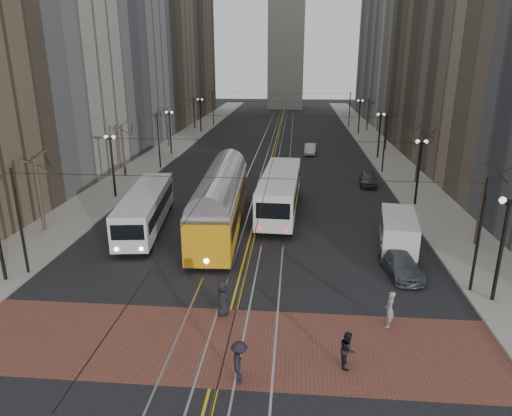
% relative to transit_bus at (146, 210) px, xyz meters
% --- Properties ---
extents(ground, '(260.00, 260.00, 0.00)m').
position_rel_transit_bus_xyz_m(ground, '(8.18, -10.24, -1.47)').
color(ground, black).
rests_on(ground, ground).
extents(sidewalk_left, '(5.00, 140.00, 0.15)m').
position_rel_transit_bus_xyz_m(sidewalk_left, '(-6.82, 34.76, -1.40)').
color(sidewalk_left, gray).
rests_on(sidewalk_left, ground).
extents(sidewalk_right, '(5.00, 140.00, 0.15)m').
position_rel_transit_bus_xyz_m(sidewalk_right, '(23.18, 34.76, -1.40)').
color(sidewalk_right, gray).
rests_on(sidewalk_right, ground).
extents(crosswalk_band, '(25.00, 6.00, 0.01)m').
position_rel_transit_bus_xyz_m(crosswalk_band, '(8.18, -14.24, -1.47)').
color(crosswalk_band, brown).
rests_on(crosswalk_band, ground).
extents(streetcar_rails, '(4.80, 130.00, 0.02)m').
position_rel_transit_bus_xyz_m(streetcar_rails, '(8.18, 34.76, -1.47)').
color(streetcar_rails, gray).
rests_on(streetcar_rails, ground).
extents(centre_lines, '(0.42, 130.00, 0.01)m').
position_rel_transit_bus_xyz_m(centre_lines, '(8.18, 34.76, -1.47)').
color(centre_lines, gold).
rests_on(centre_lines, ground).
extents(building_left_mid, '(16.00, 20.00, 34.00)m').
position_rel_transit_bus_xyz_m(building_left_mid, '(-17.32, 35.76, 15.53)').
color(building_left_mid, slate).
rests_on(building_left_mid, ground).
extents(building_left_far, '(16.00, 20.00, 40.00)m').
position_rel_transit_bus_xyz_m(building_left_far, '(-17.32, 75.76, 18.53)').
color(building_left_far, brown).
rests_on(building_left_far, ground).
extents(building_right_mid, '(16.00, 20.00, 34.00)m').
position_rel_transit_bus_xyz_m(building_right_mid, '(33.68, 35.76, 15.53)').
color(building_right_mid, brown).
rests_on(building_right_mid, ground).
extents(building_right_far, '(16.00, 20.00, 40.00)m').
position_rel_transit_bus_xyz_m(building_right_far, '(33.68, 75.76, 18.53)').
color(building_right_far, slate).
rests_on(building_right_far, ground).
extents(lamp_posts, '(27.60, 57.20, 5.60)m').
position_rel_transit_bus_xyz_m(lamp_posts, '(8.18, 18.51, 1.33)').
color(lamp_posts, black).
rests_on(lamp_posts, ground).
extents(street_trees, '(31.68, 53.28, 5.60)m').
position_rel_transit_bus_xyz_m(street_trees, '(8.18, 25.01, 1.33)').
color(street_trees, '#382D23').
rests_on(street_trees, ground).
extents(trolley_wires, '(25.96, 120.00, 6.60)m').
position_rel_transit_bus_xyz_m(trolley_wires, '(8.18, 24.59, 2.30)').
color(trolley_wires, black).
rests_on(trolley_wires, ground).
extents(transit_bus, '(3.87, 12.01, 2.95)m').
position_rel_transit_bus_xyz_m(transit_bus, '(0.00, 0.00, 0.00)').
color(transit_bus, silver).
rests_on(transit_bus, ground).
extents(streetcar, '(3.58, 15.66, 3.67)m').
position_rel_transit_bus_xyz_m(streetcar, '(5.68, 0.43, 0.36)').
color(streetcar, orange).
rests_on(streetcar, ground).
extents(rear_bus, '(3.35, 13.04, 3.37)m').
position_rel_transit_bus_xyz_m(rear_bus, '(9.98, 4.81, 0.21)').
color(rear_bus, silver).
rests_on(rear_bus, ground).
extents(cargo_van, '(2.97, 5.90, 2.50)m').
position_rel_transit_bus_xyz_m(cargo_van, '(18.18, -2.72, -0.23)').
color(cargo_van, silver).
rests_on(cargo_van, ground).
extents(sedan_grey, '(1.99, 4.25, 1.41)m').
position_rel_transit_bus_xyz_m(sedan_grey, '(18.68, 14.28, -0.77)').
color(sedan_grey, '#404348').
rests_on(sedan_grey, ground).
extents(sedan_silver, '(1.68, 4.28, 1.39)m').
position_rel_transit_bus_xyz_m(sedan_silver, '(13.19, 29.97, -0.78)').
color(sedan_silver, '#B7B9C0').
rests_on(sedan_silver, ground).
extents(sedan_parked, '(2.33, 4.62, 1.29)m').
position_rel_transit_bus_xyz_m(sedan_parked, '(17.68, -6.21, -0.83)').
color(sedan_parked, '#464B4F').
rests_on(sedan_parked, ground).
extents(pedestrian_a, '(0.73, 0.98, 1.83)m').
position_rel_transit_bus_xyz_m(pedestrian_a, '(7.70, -11.74, -0.55)').
color(pedestrian_a, black).
rests_on(pedestrian_a, crosswalk_band).
extents(pedestrian_b, '(0.56, 0.74, 1.84)m').
position_rel_transit_bus_xyz_m(pedestrian_b, '(15.89, -12.10, -0.54)').
color(pedestrian_b, gray).
rests_on(pedestrian_b, crosswalk_band).
extents(pedestrian_c, '(0.62, 0.79, 1.63)m').
position_rel_transit_bus_xyz_m(pedestrian_c, '(13.56, -15.34, -0.65)').
color(pedestrian_c, black).
rests_on(pedestrian_c, crosswalk_band).
extents(pedestrian_d, '(0.84, 1.28, 1.86)m').
position_rel_transit_bus_xyz_m(pedestrian_d, '(9.16, -16.74, -0.53)').
color(pedestrian_d, black).
rests_on(pedestrian_d, crosswalk_band).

